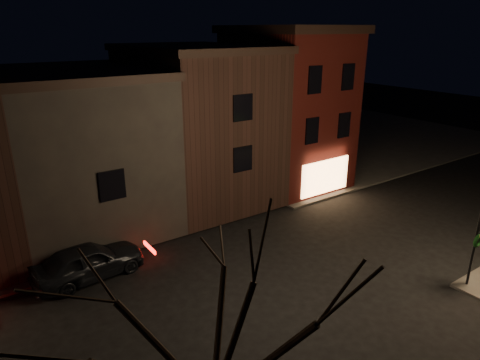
{
  "coord_description": "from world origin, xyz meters",
  "views": [
    {
      "loc": [
        -11.35,
        -12.78,
        10.44
      ],
      "look_at": [
        0.26,
        3.93,
        3.2
      ],
      "focal_mm": 32.0,
      "sensor_mm": 36.0,
      "label": 1
    }
  ],
  "objects": [
    {
      "name": "sidewalk_far_right",
      "position": [
        20.0,
        20.0,
        0.06
      ],
      "size": [
        30.0,
        30.0,
        0.12
      ],
      "primitive_type": "cube",
      "color": "#2D2B28",
      "rests_on": "ground"
    },
    {
      "name": "corner_building",
      "position": [
        8.0,
        9.47,
        5.4
      ],
      "size": [
        6.5,
        8.5,
        10.5
      ],
      "color": "#460F0C",
      "rests_on": "ground"
    },
    {
      "name": "row_building_a",
      "position": [
        1.5,
        10.5,
        4.83
      ],
      "size": [
        7.3,
        10.3,
        9.4
      ],
      "color": "black",
      "rests_on": "ground"
    },
    {
      "name": "row_building_b",
      "position": [
        -5.75,
        10.5,
        4.33
      ],
      "size": [
        7.8,
        10.3,
        8.4
      ],
      "color": "black",
      "rests_on": "ground"
    },
    {
      "name": "bare_tree_left",
      "position": [
        -8.0,
        -7.0,
        5.43
      ],
      "size": [
        5.6,
        5.6,
        7.5
      ],
      "color": "black",
      "rests_on": "sidewalk_near_left"
    },
    {
      "name": "parked_car_a",
      "position": [
        -7.43,
        4.5,
        0.81
      ],
      "size": [
        4.93,
        2.37,
        1.63
      ],
      "primitive_type": "imported",
      "rotation": [
        0.0,
        0.0,
        1.67
      ],
      "color": "black",
      "rests_on": "ground"
    },
    {
      "name": "ground",
      "position": [
        0.0,
        0.0,
        0.0
      ],
      "size": [
        120.0,
        120.0,
        0.0
      ],
      "primitive_type": "plane",
      "color": "black",
      "rests_on": "ground"
    }
  ]
}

